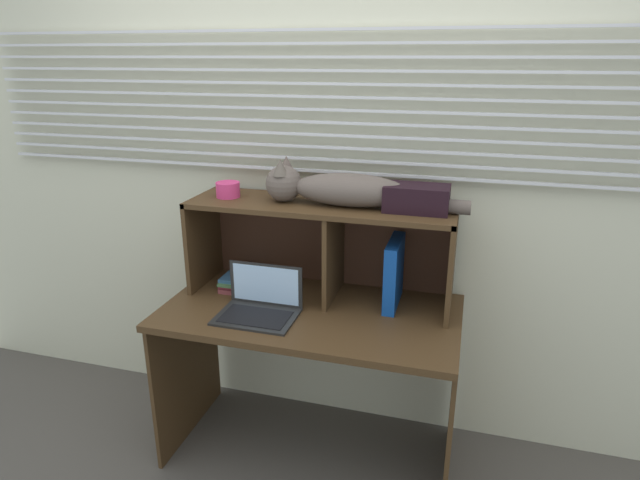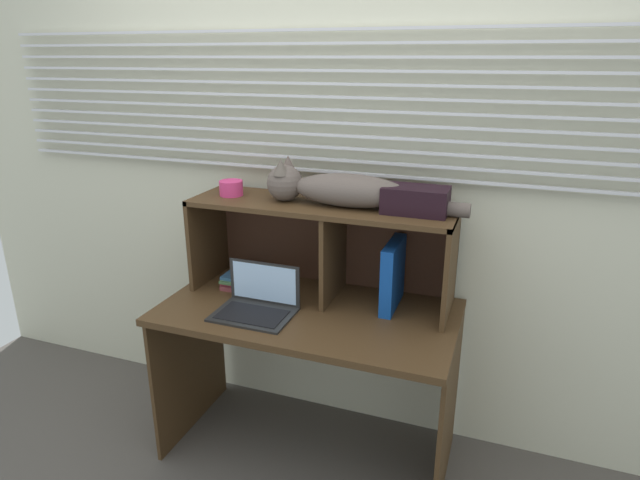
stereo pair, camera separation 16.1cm
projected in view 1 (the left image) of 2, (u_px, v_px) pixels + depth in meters
name	position (u px, v px, depth m)	size (l,w,h in m)	color
ground_plane	(300.00, 477.00, 2.37)	(4.40, 4.40, 0.00)	#4C4742
back_panel_with_blinds	(333.00, 173.00, 2.46)	(4.40, 0.08, 2.50)	beige
desk	(310.00, 341.00, 2.34)	(1.26, 0.67, 0.74)	#452F1A
hutch_shelf_unit	(324.00, 231.00, 2.36)	(1.16, 0.34, 0.43)	#452F1A
cat	(337.00, 188.00, 2.25)	(0.87, 0.17, 0.19)	#5C5049
laptop	(260.00, 305.00, 2.24)	(0.33, 0.24, 0.20)	black
binder_upright	(394.00, 273.00, 2.30)	(0.05, 0.26, 0.29)	#11439D
book_stack	(242.00, 279.00, 2.52)	(0.15, 0.24, 0.06)	brown
small_basket	(228.00, 190.00, 2.39)	(0.11, 0.11, 0.07)	#D63774
storage_box	(417.00, 198.00, 2.17)	(0.26, 0.15, 0.11)	black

